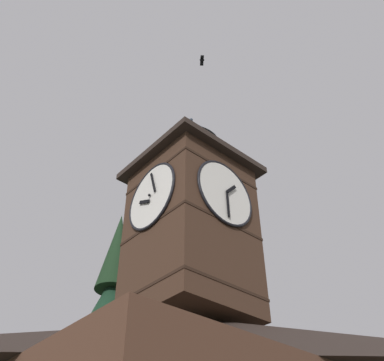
{
  "coord_description": "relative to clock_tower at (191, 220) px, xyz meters",
  "views": [
    {
      "loc": [
        9.14,
        8.45,
        1.53
      ],
      "look_at": [
        -0.52,
        -2.69,
        13.2
      ],
      "focal_mm": 42.23,
      "sensor_mm": 36.0,
      "label": 1
    }
  ],
  "objects": [
    {
      "name": "flying_bird_high",
      "position": [
        0.93,
        1.8,
        6.91
      ],
      "size": [
        0.45,
        0.51,
        0.12
      ],
      "color": "black"
    },
    {
      "name": "moon",
      "position": [
        -11.64,
        -28.18,
        4.45
      ],
      "size": [
        2.25,
        2.25,
        2.25
      ],
      "color": "silver"
    },
    {
      "name": "clock_tower",
      "position": [
        0.0,
        0.0,
        0.0
      ],
      "size": [
        4.28,
        4.28,
        9.32
      ],
      "color": "#422B1E",
      "rests_on": "building_main"
    }
  ]
}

